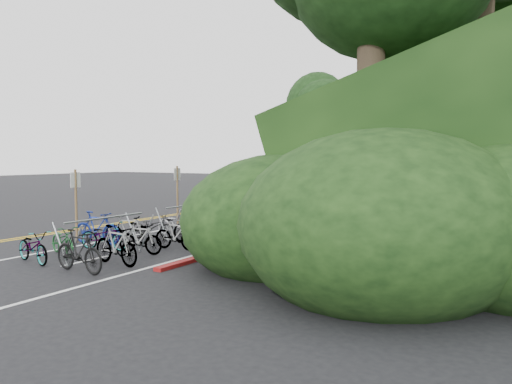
# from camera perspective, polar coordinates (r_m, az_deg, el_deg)

# --- Properties ---
(ground) EXTENTS (120.00, 120.00, 0.00)m
(ground) POSITION_cam_1_polar(r_m,az_deg,el_deg) (18.30, -20.46, -5.26)
(ground) COLOR black
(ground) RESTS_ON ground
(road_markings) EXTENTS (7.47, 80.00, 0.01)m
(road_markings) POSITION_cam_1_polar(r_m,az_deg,el_deg) (25.46, -1.56, -2.46)
(road_markings) COLOR gold
(road_markings) RESTS_ON ground
(red_curb) EXTENTS (0.25, 28.00, 0.10)m
(red_curb) POSITION_cam_1_polar(r_m,az_deg,el_deg) (24.94, 10.73, -2.55)
(red_curb) COLOR maroon
(red_curb) RESTS_ON ground
(tree_cluster) EXTENTS (32.75, 54.29, 18.93)m
(tree_cluster) POSITION_cam_1_polar(r_m,az_deg,el_deg) (34.81, 23.65, 18.55)
(tree_cluster) COLOR #2D2319
(tree_cluster) RESTS_ON ground
(bike_rack_front) EXTENTS (1.15, 2.81, 1.20)m
(bike_rack_front) POSITION_cam_1_polar(r_m,az_deg,el_deg) (14.56, -16.74, -4.08)
(bike_rack_front) COLOR #92969E
(bike_rack_front) RESTS_ON ground
(bike_racks_rest) EXTENTS (1.14, 23.00, 1.17)m
(bike_racks_rest) POSITION_cam_1_polar(r_m,az_deg,el_deg) (26.81, 6.05, -0.32)
(bike_racks_rest) COLOR #92969E
(bike_racks_rest) RESTS_ON ground
(signpost_near) EXTENTS (0.08, 0.40, 2.46)m
(signpost_near) POSITION_cam_1_polar(r_m,az_deg,el_deg) (17.65, -19.88, -0.97)
(signpost_near) COLOR brown
(signpost_near) RESTS_ON ground
(signposts_rest) EXTENTS (0.08, 18.40, 2.50)m
(signposts_rest) POSITION_cam_1_polar(r_m,az_deg,el_deg) (28.73, 2.52, 1.13)
(signposts_rest) COLOR brown
(signposts_rest) RESTS_ON ground
(bike_front) EXTENTS (0.80, 1.88, 1.09)m
(bike_front) POSITION_cam_1_polar(r_m,az_deg,el_deg) (17.23, -17.71, -3.92)
(bike_front) COLOR navy
(bike_front) RESTS_ON ground
(bike_valet) EXTENTS (3.29, 12.32, 1.08)m
(bike_valet) POSITION_cam_1_polar(r_m,az_deg,el_deg) (17.59, -8.73, -3.87)
(bike_valet) COLOR slate
(bike_valet) RESTS_ON ground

